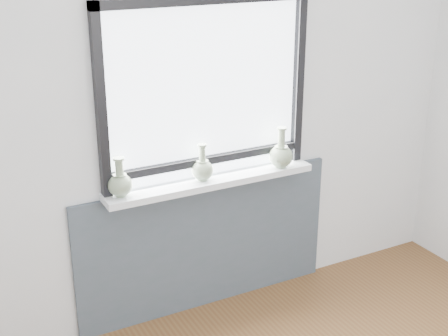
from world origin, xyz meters
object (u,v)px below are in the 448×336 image
vase_a (120,183)px  windowsill (211,181)px  vase_c (281,155)px  vase_b (202,168)px

vase_a → windowsill: bearing=-0.4°
windowsill → vase_c: vase_c is taller
vase_a → vase_c: size_ratio=0.88×
windowsill → vase_c: (0.47, -0.03, 0.10)m
vase_a → vase_c: bearing=-1.9°
vase_a → vase_c: (1.03, -0.03, 0.01)m
windowsill → vase_b: vase_b is taller
vase_b → vase_a: bearing=-179.9°
vase_c → vase_a: bearing=178.1°
windowsill → vase_a: bearing=179.6°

